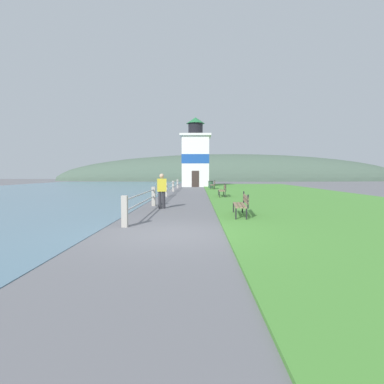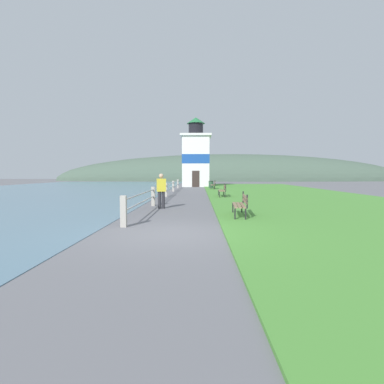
{
  "view_description": "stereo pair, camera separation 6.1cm",
  "coord_description": "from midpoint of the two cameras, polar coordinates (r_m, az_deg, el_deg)",
  "views": [
    {
      "loc": [
        0.81,
        -8.27,
        1.69
      ],
      "look_at": [
        0.39,
        13.86,
        0.3
      ],
      "focal_mm": 28.0,
      "sensor_mm": 36.0,
      "label": 1
    },
    {
      "loc": [
        0.87,
        -8.27,
        1.69
      ],
      "look_at": [
        0.39,
        13.86,
        0.3
      ],
      "focal_mm": 28.0,
      "sensor_mm": 36.0,
      "label": 2
    }
  ],
  "objects": [
    {
      "name": "water_strip",
      "position": [
        27.7,
        -31.33,
        -0.41
      ],
      "size": [
        24.0,
        72.07,
        0.01
      ],
      "color": "slate",
      "rests_on": "ground_plane"
    },
    {
      "name": "seawall_railing",
      "position": [
        21.68,
        -4.89,
        0.66
      ],
      "size": [
        0.18,
        24.7,
        0.99
      ],
      "color": "#A8A399",
      "rests_on": "ground_plane"
    },
    {
      "name": "park_bench_midway",
      "position": [
        21.22,
        5.98,
        0.47
      ],
      "size": [
        0.53,
        1.91,
        0.94
      ],
      "rotation": [
        0.0,
        0.0,
        3.11
      ],
      "color": "#846B51",
      "rests_on": "ground_plane"
    },
    {
      "name": "trash_bin",
      "position": [
        33.28,
        3.67,
        1.4
      ],
      "size": [
        0.54,
        0.54,
        0.84
      ],
      "color": "#2D5138",
      "rests_on": "ground_plane"
    },
    {
      "name": "person_strolling",
      "position": [
        14.34,
        -5.74,
        0.45
      ],
      "size": [
        0.46,
        0.35,
        1.68
      ],
      "rotation": [
        0.0,
        0.0,
        1.92
      ],
      "color": "#28282D",
      "rests_on": "ground_plane"
    },
    {
      "name": "ground_plane",
      "position": [
        8.48,
        -4.52,
        -7.91
      ],
      "size": [
        160.0,
        160.0,
        0.0
      ],
      "primitive_type": "plane",
      "color": "slate"
    },
    {
      "name": "park_bench_far",
      "position": [
        31.4,
        4.18,
        1.48
      ],
      "size": [
        0.52,
        1.85,
        0.94
      ],
      "rotation": [
        0.0,
        0.0,
        3.11
      ],
      "color": "#846B51",
      "rests_on": "ground_plane"
    },
    {
      "name": "grass_verge",
      "position": [
        24.29,
        17.35,
        -0.49
      ],
      "size": [
        12.0,
        45.04,
        0.06
      ],
      "color": "#4C8E38",
      "rests_on": "ground_plane"
    },
    {
      "name": "park_bench_near",
      "position": [
        11.64,
        9.49,
        -2.12
      ],
      "size": [
        0.61,
        1.98,
        0.94
      ],
      "rotation": [
        0.0,
        0.0,
        3.07
      ],
      "color": "#846B51",
      "rests_on": "ground_plane"
    },
    {
      "name": "distant_hillside",
      "position": [
        68.69,
        7.24,
        2.15
      ],
      "size": [
        80.0,
        16.0,
        12.0
      ],
      "color": "#475B4C",
      "rests_on": "ground_plane"
    },
    {
      "name": "lighthouse",
      "position": [
        38.36,
        0.78,
        6.66
      ],
      "size": [
        3.85,
        3.85,
        8.75
      ],
      "color": "white",
      "rests_on": "ground_plane"
    }
  ]
}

